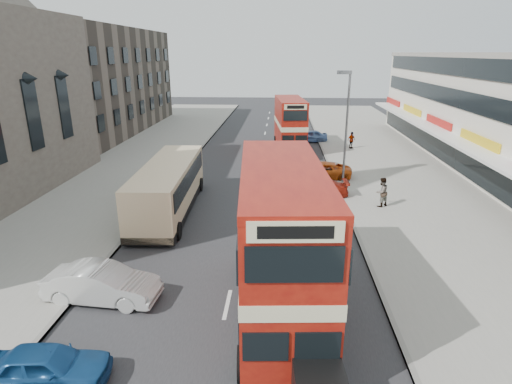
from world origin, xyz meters
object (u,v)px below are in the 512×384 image
at_px(coach, 169,186).
at_px(pedestrian_near, 382,192).
at_px(street_lamp, 346,119).
at_px(bus_main, 281,245).
at_px(bus_second, 290,124).
at_px(car_right_c, 309,136).
at_px(car_right_a, 317,189).
at_px(car_left_near, 46,366).
at_px(car_left_front, 102,284).
at_px(cyclist, 300,168).
at_px(car_right_b, 321,171).
at_px(pedestrian_far, 351,140).

bearing_deg(coach, pedestrian_near, 3.11).
relative_size(street_lamp, pedestrian_near, 4.33).
xyz_separation_m(street_lamp, pedestrian_near, (1.73, -5.03, -3.70)).
height_order(bus_main, coach, bus_main).
xyz_separation_m(bus_second, coach, (-7.58, -17.39, -0.94)).
height_order(bus_second, coach, bus_second).
distance_m(car_right_c, pedestrian_near, 20.37).
relative_size(car_right_a, pedestrian_near, 2.19).
xyz_separation_m(coach, pedestrian_near, (13.03, 1.30, -0.55)).
xyz_separation_m(car_left_near, car_left_front, (-0.17, 4.34, 0.11)).
distance_m(car_left_front, car_right_c, 32.61).
bearing_deg(car_left_near, car_left_front, -3.33).
bearing_deg(bus_second, cyclist, 88.59).
bearing_deg(car_left_front, street_lamp, -30.87).
xyz_separation_m(coach, car_left_front, (-0.13, -9.67, -0.91)).
xyz_separation_m(street_lamp, car_right_c, (-1.53, 15.07, -4.12)).
xyz_separation_m(car_right_b, pedestrian_near, (3.13, -6.34, 0.46)).
relative_size(coach, pedestrian_far, 6.43).
bearing_deg(coach, bus_second, 63.86).
relative_size(bus_main, pedestrian_near, 5.36).
relative_size(bus_main, car_right_a, 2.44).
height_order(street_lamp, car_right_b, street_lamp).
bearing_deg(coach, bus_main, -58.89).
xyz_separation_m(bus_main, car_left_front, (-6.95, 0.56, -2.17)).
xyz_separation_m(car_left_front, pedestrian_far, (13.89, 27.60, 0.24)).
height_order(car_right_b, pedestrian_near, pedestrian_near).
bearing_deg(street_lamp, car_right_a, -123.50).
xyz_separation_m(car_right_b, pedestrian_far, (3.86, 10.29, 0.35)).
height_order(coach, pedestrian_far, coach).
height_order(pedestrian_near, pedestrian_far, pedestrian_near).
bearing_deg(car_right_a, cyclist, -173.00).
bearing_deg(street_lamp, car_right_c, 95.81).
height_order(coach, car_right_a, coach).
height_order(car_right_c, pedestrian_far, pedestrian_far).
distance_m(coach, car_left_near, 14.05).
bearing_deg(street_lamp, car_right_b, 136.77).
relative_size(bus_second, pedestrian_near, 4.78).
xyz_separation_m(car_left_near, car_right_a, (9.18, 17.19, -0.02)).
distance_m(bus_main, coach, 12.36).
bearing_deg(car_left_front, pedestrian_near, -45.51).
bearing_deg(bus_second, pedestrian_far, 179.24).
relative_size(car_left_near, pedestrian_near, 1.94).
height_order(car_left_near, car_right_c, car_right_c).
distance_m(street_lamp, car_right_c, 15.70).
relative_size(street_lamp, cyclist, 3.89).
xyz_separation_m(car_left_near, pedestrian_near, (12.99, 15.31, 0.47)).
bearing_deg(car_right_c, street_lamp, -0.42).
distance_m(car_left_near, car_right_b, 23.80).
distance_m(street_lamp, pedestrian_near, 6.48).
height_order(car_left_front, cyclist, cyclist).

